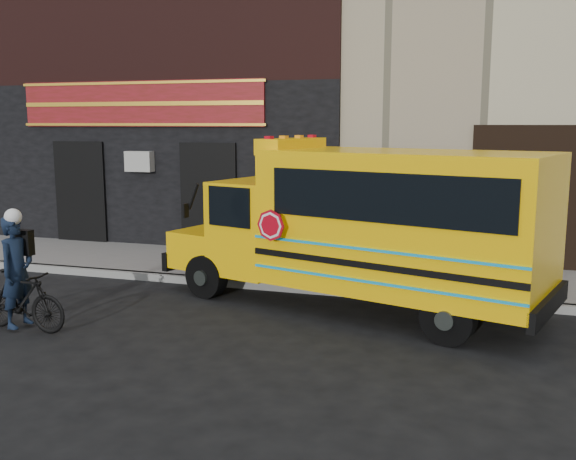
# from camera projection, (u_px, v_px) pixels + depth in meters

# --- Properties ---
(ground) EXTENTS (120.00, 120.00, 0.00)m
(ground) POSITION_uv_depth(u_px,v_px,m) (259.00, 335.00, 9.77)
(ground) COLOR black
(ground) RESTS_ON ground
(curb) EXTENTS (40.00, 0.20, 0.15)m
(curb) POSITION_uv_depth(u_px,v_px,m) (305.00, 289.00, 12.20)
(curb) COLOR gray
(curb) RESTS_ON ground
(sidewalk) EXTENTS (40.00, 3.00, 0.15)m
(sidewalk) POSITION_uv_depth(u_px,v_px,m) (324.00, 271.00, 13.62)
(sidewalk) COLOR slate
(sidewalk) RESTS_ON ground
(building) EXTENTS (20.00, 10.70, 12.00)m
(building) POSITION_uv_depth(u_px,v_px,m) (377.00, 20.00, 18.62)
(building) COLOR #B7AD89
(building) RESTS_ON sidewalk
(school_bus) EXTENTS (7.22, 4.00, 2.92)m
(school_bus) POSITION_uv_depth(u_px,v_px,m) (369.00, 223.00, 10.86)
(school_bus) COLOR black
(school_bus) RESTS_ON ground
(bicycle) EXTENTS (1.62, 0.53, 0.96)m
(bicycle) POSITION_uv_depth(u_px,v_px,m) (21.00, 300.00, 9.91)
(bicycle) COLOR black
(bicycle) RESTS_ON ground
(cyclist) EXTENTS (0.45, 0.65, 1.74)m
(cyclist) POSITION_uv_depth(u_px,v_px,m) (17.00, 275.00, 9.92)
(cyclist) COLOR black
(cyclist) RESTS_ON ground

